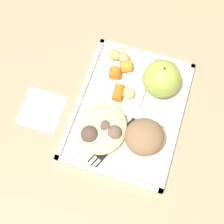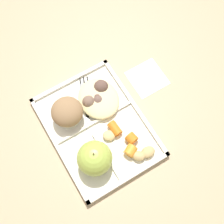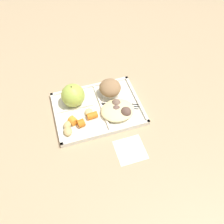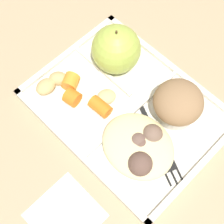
# 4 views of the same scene
# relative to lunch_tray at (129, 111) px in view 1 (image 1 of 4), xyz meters

# --- Properties ---
(ground) EXTENTS (6.00, 6.00, 0.00)m
(ground) POSITION_rel_lunch_tray_xyz_m (0.00, -0.00, -0.01)
(ground) COLOR tan
(lunch_tray) EXTENTS (0.32, 0.24, 0.02)m
(lunch_tray) POSITION_rel_lunch_tray_xyz_m (0.00, 0.00, 0.00)
(lunch_tray) COLOR silver
(lunch_tray) RESTS_ON ground
(green_apple) EXTENTS (0.09, 0.09, 0.09)m
(green_apple) POSITION_rel_lunch_tray_xyz_m (-0.08, 0.05, 0.05)
(green_apple) COLOR #A8C14C
(green_apple) RESTS_ON lunch_tray
(bran_muffin) EXTENTS (0.08, 0.08, 0.07)m
(bran_muffin) POSITION_rel_lunch_tray_xyz_m (0.06, 0.05, 0.04)
(bran_muffin) COLOR silver
(bran_muffin) RESTS_ON lunch_tray
(carrot_slice_tilted) EXTENTS (0.04, 0.04, 0.03)m
(carrot_slice_tilted) POSITION_rel_lunch_tray_xyz_m (-0.10, -0.04, 0.02)
(carrot_slice_tilted) COLOR orange
(carrot_slice_tilted) RESTS_ON lunch_tray
(carrot_slice_large) EXTENTS (0.04, 0.03, 0.02)m
(carrot_slice_large) POSITION_rel_lunch_tray_xyz_m (-0.03, -0.04, 0.02)
(carrot_slice_large) COLOR orange
(carrot_slice_large) RESTS_ON lunch_tray
(carrot_slice_back) EXTENTS (0.03, 0.03, 0.03)m
(carrot_slice_back) POSITION_rel_lunch_tray_xyz_m (-0.08, -0.06, 0.02)
(carrot_slice_back) COLOR orange
(carrot_slice_back) RESTS_ON lunch_tray
(potato_chunk_browned) EXTENTS (0.03, 0.04, 0.02)m
(potato_chunk_browned) POSITION_rel_lunch_tray_xyz_m (-0.13, -0.07, 0.01)
(potato_chunk_browned) COLOR tan
(potato_chunk_browned) RESTS_ON lunch_tray
(potato_chunk_wedge) EXTENTS (0.04, 0.04, 0.02)m
(potato_chunk_wedge) POSITION_rel_lunch_tray_xyz_m (-0.12, -0.05, 0.02)
(potato_chunk_wedge) COLOR tan
(potato_chunk_wedge) RESTS_ON lunch_tray
(potato_chunk_large) EXTENTS (0.04, 0.04, 0.02)m
(potato_chunk_large) POSITION_rel_lunch_tray_xyz_m (-0.04, -0.01, 0.01)
(potato_chunk_large) COLOR tan
(potato_chunk_large) RESTS_ON lunch_tray
(egg_noodle_pile) EXTENTS (0.12, 0.11, 0.03)m
(egg_noodle_pile) POSITION_rel_lunch_tray_xyz_m (0.06, -0.04, 0.02)
(egg_noodle_pile) COLOR beige
(egg_noodle_pile) RESTS_ON lunch_tray
(meatball_center) EXTENTS (0.03, 0.03, 0.03)m
(meatball_center) POSITION_rel_lunch_tray_xyz_m (0.06, -0.04, 0.02)
(meatball_center) COLOR brown
(meatball_center) RESTS_ON lunch_tray
(meatball_back) EXTENTS (0.03, 0.03, 0.03)m
(meatball_back) POSITION_rel_lunch_tray_xyz_m (0.07, -0.04, 0.02)
(meatball_back) COLOR brown
(meatball_back) RESTS_ON lunch_tray
(meatball_side) EXTENTS (0.04, 0.04, 0.04)m
(meatball_side) POSITION_rel_lunch_tray_xyz_m (0.07, -0.01, 0.02)
(meatball_side) COLOR #755B4C
(meatball_side) RESTS_ON lunch_tray
(meatball_front) EXTENTS (0.04, 0.04, 0.04)m
(meatball_front) POSITION_rel_lunch_tray_xyz_m (0.09, -0.06, 0.02)
(meatball_front) COLOR brown
(meatball_front) RESTS_ON lunch_tray
(plastic_fork) EXTENTS (0.14, 0.07, 0.00)m
(plastic_fork) POSITION_rel_lunch_tray_xyz_m (0.09, -0.02, 0.01)
(plastic_fork) COLOR black
(plastic_fork) RESTS_ON lunch_tray
(paper_napkin) EXTENTS (0.10, 0.10, 0.00)m
(paper_napkin) POSITION_rel_lunch_tray_xyz_m (0.06, -0.20, -0.01)
(paper_napkin) COLOR white
(paper_napkin) RESTS_ON ground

